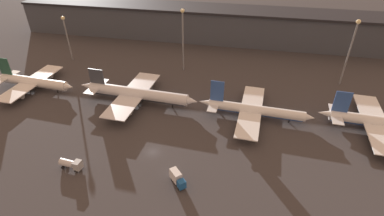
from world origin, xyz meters
name	(u,v)px	position (x,y,z in m)	size (l,w,h in m)	color
ground	(153,152)	(0.00, 0.00, 0.00)	(600.00, 600.00, 0.00)	#383538
terminal_building	(206,23)	(0.00, 101.59, 9.21)	(218.38, 22.25, 18.31)	#3D424C
airplane_0	(33,82)	(-61.17, 28.04, 3.40)	(37.91, 32.78, 12.84)	white
airplane_1	(137,94)	(-14.91, 26.81, 3.84)	(48.83, 35.96, 12.37)	silver
airplane_2	(254,110)	(30.17, 25.66, 3.14)	(41.37, 34.97, 13.00)	white
airplane_3	(379,122)	(71.98, 26.65, 3.33)	(40.23, 36.20, 13.09)	white
service_vehicle_1	(71,164)	(-20.90, -11.58, 1.79)	(7.09, 3.00, 3.34)	#9EA3A8
service_vehicle_3	(177,178)	(10.74, -10.94, 2.08)	(5.56, 5.78, 3.82)	#195199
lamp_post_0	(66,32)	(-61.66, 58.85, 14.25)	(1.80, 1.80, 22.03)	slate
lamp_post_1	(183,33)	(-3.71, 58.85, 17.87)	(1.80, 1.80, 28.61)	slate
lamp_post_2	(351,46)	(66.24, 58.85, 17.71)	(1.80, 1.80, 28.30)	slate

